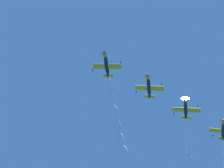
{
  "coord_description": "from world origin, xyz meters",
  "views": [
    {
      "loc": [
        24.67,
        17.4,
        1.73
      ],
      "look_at": [
        -3.24,
        -7.88,
        74.27
      ],
      "focal_mm": 43.76,
      "sensor_mm": 36.0,
      "label": 1
    }
  ],
  "objects_px": {
    "airplane_lead": "(106,65)",
    "airplane_right_wingman": "(186,108)",
    "airplane_left_wingman": "(149,86)",
    "airplane_slot_tail": "(223,130)"
  },
  "relations": [
    {
      "from": "airplane_lead",
      "to": "airplane_right_wingman",
      "type": "height_order",
      "value": "airplane_right_wingman"
    },
    {
      "from": "airplane_lead",
      "to": "airplane_right_wingman",
      "type": "xyz_separation_m",
      "value": [
        -28.06,
        8.13,
        0.89
      ]
    },
    {
      "from": "airplane_right_wingman",
      "to": "airplane_slot_tail",
      "type": "xyz_separation_m",
      "value": [
        -14.91,
        4.36,
        -0.46
      ]
    },
    {
      "from": "airplane_lead",
      "to": "airplane_left_wingman",
      "type": "distance_m",
      "value": 14.51
    },
    {
      "from": "airplane_right_wingman",
      "to": "airplane_slot_tail",
      "type": "height_order",
      "value": "airplane_right_wingman"
    },
    {
      "from": "airplane_left_wingman",
      "to": "airplane_right_wingman",
      "type": "distance_m",
      "value": 14.73
    },
    {
      "from": "airplane_lead",
      "to": "airplane_slot_tail",
      "type": "xyz_separation_m",
      "value": [
        -42.97,
        12.49,
        0.43
      ]
    },
    {
      "from": "airplane_left_wingman",
      "to": "airplane_right_wingman",
      "type": "bearing_deg",
      "value": 165.87
    },
    {
      "from": "airplane_left_wingman",
      "to": "airplane_lead",
      "type": "bearing_deg",
      "value": -18.21
    },
    {
      "from": "airplane_left_wingman",
      "to": "airplane_slot_tail",
      "type": "relative_size",
      "value": 1.0
    }
  ]
}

